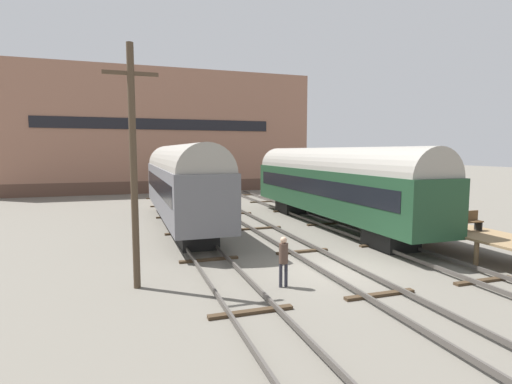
% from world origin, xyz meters
% --- Properties ---
extents(ground_plane, '(200.00, 200.00, 0.00)m').
position_xyz_m(ground_plane, '(0.00, 0.00, 0.00)').
color(ground_plane, '#6B665B').
extents(track_left, '(2.60, 60.00, 0.26)m').
position_xyz_m(track_left, '(-4.48, 0.00, 0.14)').
color(track_left, '#4C4742').
rests_on(track_left, ground).
extents(track_middle, '(2.60, 60.00, 0.26)m').
position_xyz_m(track_middle, '(0.00, 0.00, 0.14)').
color(track_middle, '#4C4742').
rests_on(track_middle, ground).
extents(track_right, '(2.60, 60.00, 0.26)m').
position_xyz_m(track_right, '(4.48, 0.00, 0.14)').
color(track_right, '#4C4742').
rests_on(track_right, ground).
extents(train_car_green, '(2.91, 18.56, 4.99)m').
position_xyz_m(train_car_green, '(4.48, 8.46, 2.85)').
color(train_car_green, black).
rests_on(train_car_green, ground).
extents(train_car_grey, '(2.96, 16.73, 5.17)m').
position_xyz_m(train_car_grey, '(-4.48, 11.30, 2.94)').
color(train_car_grey, black).
rests_on(train_car_grey, ground).
extents(station_platform, '(2.56, 15.60, 1.13)m').
position_xyz_m(station_platform, '(7.08, -1.30, 1.05)').
color(station_platform, '#8C704C').
rests_on(station_platform, ground).
extents(bench, '(1.40, 0.40, 0.91)m').
position_xyz_m(bench, '(6.93, 0.17, 1.62)').
color(bench, brown).
rests_on(bench, station_platform).
extents(person_worker, '(0.32, 0.32, 1.80)m').
position_xyz_m(person_worker, '(-2.69, -1.15, 1.09)').
color(person_worker, '#282833').
rests_on(person_worker, ground).
extents(utility_pole, '(1.80, 0.24, 8.35)m').
position_xyz_m(utility_pole, '(-7.58, 0.40, 4.34)').
color(utility_pole, '#473828').
rests_on(utility_pole, ground).
extents(warehouse_building, '(36.53, 13.32, 14.05)m').
position_xyz_m(warehouse_building, '(-3.99, 38.85, 7.03)').
color(warehouse_building, brown).
rests_on(warehouse_building, ground).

